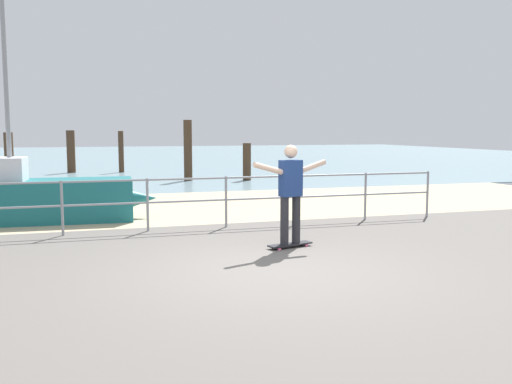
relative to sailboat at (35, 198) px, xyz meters
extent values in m
cube|color=#605B56|center=(3.49, -6.50, -0.53)|extent=(24.00, 10.00, 0.04)
cube|color=tan|center=(3.49, 1.50, -0.53)|extent=(24.00, 6.00, 0.04)
cube|color=#75939E|center=(3.49, 29.50, -0.53)|extent=(72.00, 50.00, 0.04)
cylinder|color=gray|center=(0.62, -1.90, 0.00)|extent=(0.05, 0.05, 1.05)
cylinder|color=gray|center=(2.19, -1.90, 0.00)|extent=(0.05, 0.05, 1.05)
cylinder|color=gray|center=(3.76, -1.90, 0.00)|extent=(0.05, 0.05, 1.05)
cylinder|color=gray|center=(5.32, -1.90, 0.00)|extent=(0.05, 0.05, 1.05)
cylinder|color=gray|center=(6.89, -1.90, 0.00)|extent=(0.05, 0.05, 1.05)
cylinder|color=gray|center=(8.45, -1.90, 0.00)|extent=(0.05, 0.05, 1.05)
cylinder|color=gray|center=(2.19, -1.90, 0.49)|extent=(12.52, 0.04, 0.04)
cylinder|color=gray|center=(2.19, -1.90, 0.05)|extent=(12.52, 0.04, 0.04)
cube|color=#19666B|center=(-0.16, 0.01, -0.08)|extent=(4.47, 1.63, 0.90)
cone|color=#19666B|center=(2.04, -0.11, -0.08)|extent=(1.14, 0.82, 0.77)
cylinder|color=gray|center=(-0.46, 0.02, 2.74)|extent=(0.10, 0.10, 4.73)
cube|color=black|center=(4.30, -4.13, -0.45)|extent=(0.82, 0.40, 0.02)
cylinder|color=#E5598C|center=(4.55, -3.98, -0.50)|extent=(0.07, 0.04, 0.06)
cylinder|color=#E5598C|center=(4.59, -4.14, -0.50)|extent=(0.07, 0.04, 0.06)
cylinder|color=#E5598C|center=(4.01, -4.13, -0.50)|extent=(0.07, 0.04, 0.06)
cylinder|color=#E5598C|center=(4.05, -4.28, -0.50)|extent=(0.07, 0.04, 0.06)
cylinder|color=#26262B|center=(4.42, -4.10, -0.04)|extent=(0.14, 0.14, 0.80)
cylinder|color=#26262B|center=(4.19, -4.17, -0.04)|extent=(0.14, 0.14, 0.80)
cube|color=navy|center=(4.30, -4.13, 0.66)|extent=(0.40, 0.29, 0.60)
sphere|color=beige|center=(4.30, -4.13, 1.10)|extent=(0.22, 0.22, 0.22)
cylinder|color=beige|center=(4.73, -4.02, 0.84)|extent=(0.56, 0.23, 0.23)
cylinder|color=beige|center=(3.87, -4.25, 0.84)|extent=(0.56, 0.23, 0.23)
cone|color=gold|center=(10.78, -1.88, 0.37)|extent=(0.05, 0.05, 0.02)
cylinder|color=#422D1E|center=(-1.75, 10.78, 0.42)|extent=(0.34, 0.34, 1.88)
cylinder|color=#422D1E|center=(0.46, 14.22, 0.45)|extent=(0.38, 0.38, 1.96)
cylinder|color=#422D1E|center=(2.67, 13.77, 0.44)|extent=(0.24, 0.24, 1.93)
cylinder|color=#422D1E|center=(4.89, 8.70, 0.65)|extent=(0.32, 0.32, 2.36)
cylinder|color=#422D1E|center=(7.10, 8.13, 0.21)|extent=(0.32, 0.32, 1.47)
camera|label=1|loc=(1.06, -12.73, 1.45)|focal=39.13mm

